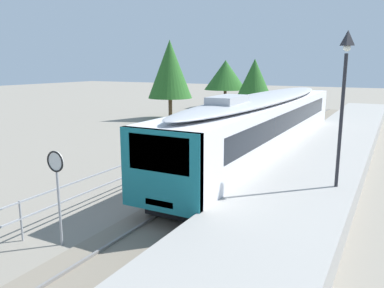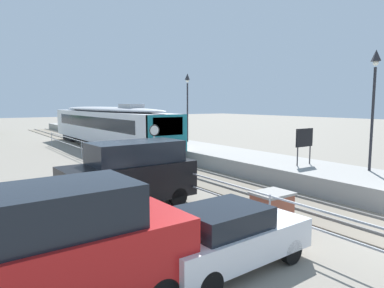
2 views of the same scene
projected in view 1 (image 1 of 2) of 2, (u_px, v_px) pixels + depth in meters
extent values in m
plane|color=gray|center=(191.00, 166.00, 19.88)|extent=(160.00, 160.00, 0.00)
cube|color=slate|center=(246.00, 172.00, 18.49)|extent=(3.20, 60.00, 0.06)
cube|color=slate|center=(232.00, 169.00, 18.81)|extent=(0.08, 60.00, 0.08)
cube|color=slate|center=(260.00, 173.00, 18.14)|extent=(0.08, 60.00, 0.08)
cube|color=silver|center=(265.00, 125.00, 20.58)|extent=(2.80, 21.00, 2.55)
cube|color=#19757F|center=(160.00, 171.00, 11.60)|extent=(2.80, 0.24, 2.55)
cube|color=black|center=(159.00, 154.00, 11.42)|extent=(2.13, 0.08, 1.12)
cube|color=black|center=(266.00, 117.00, 20.50)|extent=(2.82, 17.64, 0.92)
ellipsoid|color=#A8AAAF|center=(266.00, 98.00, 20.29)|extent=(2.69, 20.16, 0.44)
cube|color=#A8AAAF|center=(228.00, 100.00, 15.70)|extent=(1.10, 2.20, 0.36)
cube|color=#EAE5C6|center=(160.00, 203.00, 11.74)|extent=(1.00, 0.10, 0.20)
cube|color=black|center=(196.00, 197.00, 13.90)|extent=(2.24, 3.20, 0.55)
cube|color=black|center=(298.00, 131.00, 27.89)|extent=(2.24, 3.20, 0.55)
cube|color=#999691|center=(315.00, 173.00, 16.90)|extent=(3.90, 60.00, 0.90)
cylinder|color=#232328|center=(341.00, 122.00, 13.11)|extent=(0.12, 0.12, 4.60)
pyramid|color=#232328|center=(348.00, 38.00, 12.54)|extent=(0.34, 0.34, 0.50)
sphere|color=silver|center=(347.00, 48.00, 12.61)|extent=(0.24, 0.24, 0.24)
cylinder|color=#9EA0A5|center=(60.00, 209.00, 10.90)|extent=(0.07, 0.07, 2.20)
cylinder|color=white|center=(55.00, 161.00, 10.60)|extent=(0.60, 0.03, 0.60)
torus|color=black|center=(55.00, 162.00, 10.59)|extent=(0.61, 0.05, 0.61)
cube|color=#9EA0A5|center=(19.00, 202.00, 11.14)|extent=(0.05, 36.00, 0.05)
cube|color=#9EA0A5|center=(21.00, 219.00, 11.24)|extent=(0.05, 36.00, 0.05)
cylinder|color=#9EA0A5|center=(21.00, 221.00, 11.25)|extent=(0.06, 0.06, 1.25)
cylinder|color=#9EA0A5|center=(176.00, 157.00, 19.03)|extent=(0.06, 0.06, 1.25)
cylinder|color=#9EA0A5|center=(241.00, 131.00, 26.80)|extent=(0.06, 0.06, 1.25)
cylinder|color=brown|center=(170.00, 108.00, 37.06)|extent=(0.36, 0.36, 2.02)
cone|color=#286023|center=(170.00, 69.00, 36.31)|extent=(4.22, 4.22, 5.45)
cylinder|color=brown|center=(225.00, 99.00, 47.00)|extent=(0.36, 0.36, 2.19)
cone|color=#286023|center=(225.00, 75.00, 46.42)|extent=(5.11, 5.11, 3.53)
cylinder|color=brown|center=(254.00, 103.00, 43.45)|extent=(0.36, 0.36, 1.83)
cone|color=#286023|center=(254.00, 77.00, 42.86)|extent=(3.70, 3.70, 4.01)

